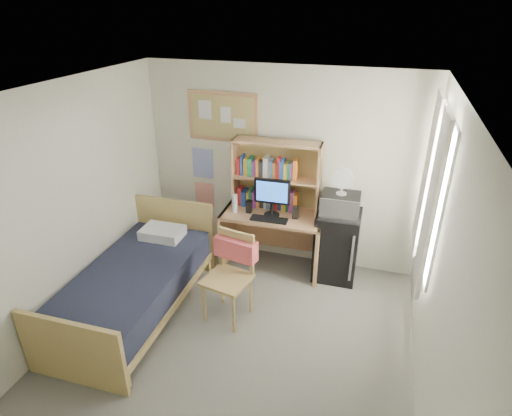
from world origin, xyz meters
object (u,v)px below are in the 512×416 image
(speaker_right, at_px, (295,212))
(monitor, at_px, (272,198))
(bulletin_board, at_px, (223,117))
(mini_fridge, at_px, (336,245))
(bed, at_px, (135,291))
(microwave, at_px, (340,204))
(desk_fan, at_px, (342,182))
(desk, at_px, (272,240))
(speaker_left, at_px, (249,207))
(desk_chair, at_px, (227,279))

(speaker_right, bearing_deg, monitor, -180.00)
(bulletin_board, height_order, mini_fridge, bulletin_board)
(bed, bearing_deg, microwave, 32.81)
(mini_fridge, bearing_deg, desk_fan, -90.00)
(desk, xyz_separation_m, speaker_right, (0.30, -0.05, 0.49))
(speaker_left, height_order, desk_fan, desk_fan)
(bulletin_board, distance_m, desk_fan, 1.74)
(desk_fan, bearing_deg, mini_fridge, 90.00)
(desk_chair, xyz_separation_m, speaker_left, (-0.09, 1.06, 0.38))
(bulletin_board, xyz_separation_m, speaker_left, (0.48, -0.39, -1.03))
(bulletin_board, distance_m, desk_chair, 2.11)
(speaker_left, bearing_deg, desk_chair, -86.50)
(mini_fridge, relative_size, bed, 0.43)
(bulletin_board, bearing_deg, microwave, -10.25)
(desk, bearing_deg, mini_fridge, 2.42)
(bulletin_board, bearing_deg, mini_fridge, -9.56)
(desk_chair, bearing_deg, speaker_left, 105.86)
(bed, height_order, microwave, microwave)
(desk, relative_size, speaker_left, 7.74)
(desk, bearing_deg, microwave, 1.05)
(monitor, height_order, speaker_right, monitor)
(bed, bearing_deg, desk_fan, 32.81)
(bulletin_board, height_order, speaker_right, bulletin_board)
(bulletin_board, relative_size, microwave, 2.05)
(bulletin_board, xyz_separation_m, mini_fridge, (1.61, -0.27, -1.47))
(bed, height_order, desk_fan, desk_fan)
(desk, relative_size, monitor, 2.69)
(desk, distance_m, mini_fridge, 0.84)
(bulletin_board, xyz_separation_m, desk_chair, (0.57, -1.46, -1.41))
(mini_fridge, relative_size, speaker_left, 5.43)
(monitor, xyz_separation_m, speaker_right, (0.30, 0.01, -0.16))
(microwave, bearing_deg, speaker_right, -171.49)
(bulletin_board, height_order, bed, bulletin_board)
(bed, xyz_separation_m, desk_fan, (2.08, 1.40, 1.04))
(speaker_left, relative_size, desk_fan, 0.53)
(microwave, bearing_deg, monitor, -174.35)
(bed, distance_m, monitor, 1.96)
(desk_chair, xyz_separation_m, microwave, (1.04, 1.17, 0.53))
(desk, height_order, speaker_left, speaker_left)
(bulletin_board, xyz_separation_m, desk, (0.78, -0.33, -1.52))
(microwave, bearing_deg, mini_fridge, 90.00)
(desk_chair, relative_size, desk_fan, 3.27)
(monitor, bearing_deg, speaker_right, 0.00)
(mini_fridge, bearing_deg, bed, -146.60)
(desk, xyz_separation_m, bed, (-1.25, -1.37, -0.11))
(bed, bearing_deg, mini_fridge, 33.19)
(bed, distance_m, microwave, 2.62)
(speaker_right, xyz_separation_m, microwave, (0.53, 0.09, 0.15))
(speaker_right, bearing_deg, desk_fan, 8.01)
(speaker_left, bearing_deg, bed, -127.62)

